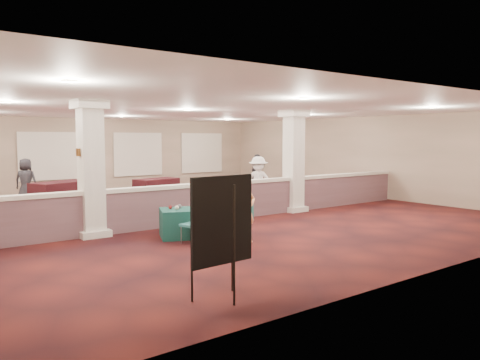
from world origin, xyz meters
TOP-DOWN VIEW (x-y plane):
  - ground at (0.00, 0.00)m, footprint 16.00×16.00m
  - wall_back at (0.00, 8.00)m, footprint 16.00×0.04m
  - wall_front at (0.00, -8.00)m, footprint 16.00×0.04m
  - wall_right at (8.00, 0.00)m, footprint 0.04×16.00m
  - ceiling at (0.00, 0.00)m, footprint 16.00×16.00m
  - partition_wall at (0.00, -1.50)m, footprint 15.60×0.28m
  - column_left at (-3.50, -1.50)m, footprint 0.72×0.72m
  - column_right at (3.00, -1.50)m, footprint 0.72×0.72m
  - sconce_left at (-3.78, -1.50)m, footprint 0.12×0.12m
  - sconce_right at (-3.22, -1.50)m, footprint 0.12×0.12m
  - near_table at (-1.50, -3.00)m, footprint 1.94×1.45m
  - conf_chair_main at (-0.98, -4.04)m, footprint 0.60×0.61m
  - conf_chair_side at (-1.97, -3.66)m, footprint 0.54×0.54m
  - easel_board at (-3.55, -7.00)m, footprint 1.06×0.55m
  - woman at (-1.00, -4.19)m, footprint 0.53×0.36m
  - far_table_front_left at (-4.14, 0.30)m, footprint 1.78×0.96m
  - far_table_front_center at (-1.62, 0.30)m, footprint 1.94×1.12m
  - far_table_front_right at (2.83, 1.09)m, footprint 1.92×1.25m
  - far_table_back_left at (-2.50, 4.55)m, footprint 2.22×1.67m
  - far_table_back_center at (1.30, 4.72)m, footprint 1.92×1.27m
  - far_table_back_right at (4.30, 3.20)m, footprint 2.02×1.15m
  - attendee_a at (-1.98, 2.49)m, footprint 1.01×0.92m
  - attendee_b at (2.77, 0.00)m, footprint 1.17×1.08m
  - attendee_c at (3.92, 1.50)m, footprint 1.12×0.96m
  - attendee_d at (-3.42, 5.64)m, footprint 0.90×0.82m
  - laptop_base at (-1.26, -3.14)m, footprint 0.36×0.31m
  - laptop_screen at (-1.22, -3.05)m, footprint 0.28×0.12m
  - screen_glow at (-1.23, -3.05)m, footprint 0.26×0.11m
  - knitting at (-1.54, -3.23)m, footprint 0.44×0.39m
  - yarn_cream at (-2.00, -2.90)m, footprint 0.10×0.10m
  - yarn_red at (-2.08, -2.72)m, footprint 0.09×0.09m
  - yarn_grey at (-1.84, -2.75)m, footprint 0.10×0.10m
  - scissors at (-1.04, -3.46)m, footprint 0.11×0.07m

SIDE VIEW (x-z plane):
  - ground at x=0.00m, z-range 0.00..0.00m
  - near_table at x=-1.50m, z-range 0.00..0.67m
  - far_table_front_left at x=-4.14m, z-range 0.00..0.70m
  - far_table_back_center at x=1.30m, z-range 0.00..0.71m
  - far_table_front_right at x=2.83m, z-range 0.00..0.72m
  - far_table_front_center at x=-1.62m, z-range 0.00..0.75m
  - far_table_back_right at x=4.30m, z-range 0.00..0.79m
  - far_table_back_left at x=-2.50m, z-range 0.00..0.81m
  - conf_chair_side at x=-1.97m, z-range 0.08..0.93m
  - partition_wall at x=0.00m, z-range 0.02..1.12m
  - conf_chair_main at x=-0.98m, z-range 0.09..1.09m
  - scissors at x=-1.04m, z-range 0.67..0.68m
  - laptop_base at x=-1.26m, z-range 0.67..0.68m
  - knitting at x=-1.54m, z-range 0.67..0.69m
  - yarn_red at x=-2.08m, z-range 0.67..0.76m
  - yarn_grey at x=-1.84m, z-range 0.67..0.76m
  - yarn_cream at x=-2.00m, z-range 0.67..0.77m
  - woman at x=-1.00m, z-range 0.00..1.47m
  - screen_glow at x=-1.23m, z-range 0.68..0.86m
  - laptop_screen at x=-1.22m, z-range 0.68..0.89m
  - attendee_d at x=-3.42m, z-range 0.00..1.62m
  - attendee_b at x=2.77m, z-range 0.00..1.71m
  - attendee_c at x=3.92m, z-range 0.00..1.73m
  - attendee_a at x=-1.98m, z-range 0.00..1.86m
  - easel_board at x=-3.55m, z-range 0.24..2.03m
  - wall_back at x=0.00m, z-range 0.00..3.20m
  - wall_front at x=0.00m, z-range 0.00..3.20m
  - wall_right at x=8.00m, z-range 0.00..3.20m
  - column_left at x=-3.50m, z-range 0.04..3.24m
  - column_right at x=3.00m, z-range 0.04..3.24m
  - sconce_left at x=-3.78m, z-range 1.91..2.09m
  - sconce_right at x=-3.22m, z-range 1.91..2.09m
  - ceiling at x=0.00m, z-range 3.19..3.21m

